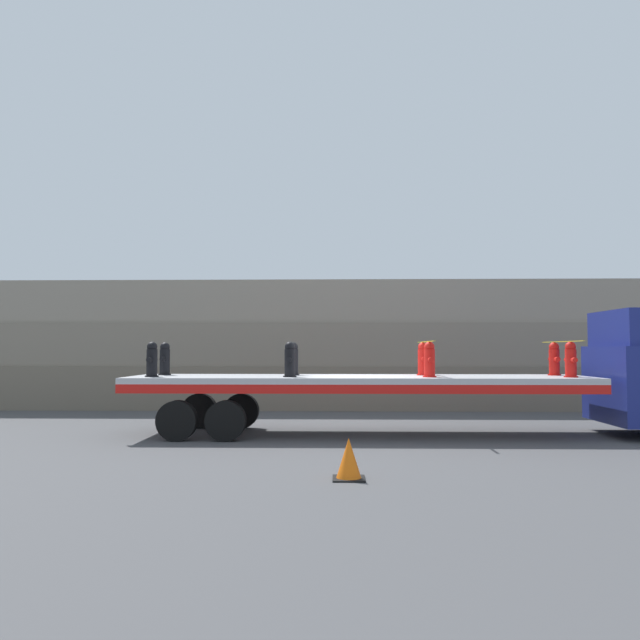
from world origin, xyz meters
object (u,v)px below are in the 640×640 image
object	(u,v)px
fire_hydrant_red_far_2	(423,359)
traffic_cone	(349,459)
fire_hydrant_red_near_3	(571,360)
flatbed_trailer	(330,387)
fire_hydrant_red_near_2	(429,360)
fire_hydrant_black_near_1	(290,360)
fire_hydrant_black_far_1	(293,359)
fire_hydrant_black_near_0	(152,360)
fire_hydrant_red_far_3	(554,359)
fire_hydrant_black_far_0	(165,359)

from	to	relation	value
fire_hydrant_red_far_2	traffic_cone	size ratio (longest dim) A/B	1.27
fire_hydrant_red_near_3	flatbed_trailer	bearing A→B (deg)	174.39
fire_hydrant_red_near_2	fire_hydrant_red_far_2	distance (m)	1.08
fire_hydrant_black_near_1	fire_hydrant_red_near_3	distance (m)	6.40
fire_hydrant_red_near_2	fire_hydrant_red_far_2	size ratio (longest dim) A/B	1.00
fire_hydrant_black_far_1	traffic_cone	bearing A→B (deg)	-77.35
fire_hydrant_black_far_1	fire_hydrant_red_far_2	distance (m)	3.20
fire_hydrant_black_near_0	fire_hydrant_black_near_1	xyz separation A→B (m)	(3.20, 0.00, 0.00)
flatbed_trailer	fire_hydrant_red_far_3	world-z (taller)	fire_hydrant_red_far_3
fire_hydrant_black_far_0	fire_hydrant_red_far_3	size ratio (longest dim) A/B	1.00
fire_hydrant_red_near_3	fire_hydrant_red_far_3	distance (m)	1.08
fire_hydrant_black_near_0	traffic_cone	size ratio (longest dim) A/B	1.27
fire_hydrant_black_far_0	traffic_cone	world-z (taller)	fire_hydrant_black_far_0
fire_hydrant_red_near_3	fire_hydrant_black_near_0	bearing A→B (deg)	180.00
fire_hydrant_red_near_3	fire_hydrant_red_near_2	bearing A→B (deg)	180.00
flatbed_trailer	fire_hydrant_black_near_0	bearing A→B (deg)	-172.55
flatbed_trailer	fire_hydrant_red_near_3	world-z (taller)	fire_hydrant_red_near_3
flatbed_trailer	traffic_cone	size ratio (longest dim) A/B	16.84
fire_hydrant_black_near_0	fire_hydrant_black_far_0	size ratio (longest dim) A/B	1.00
flatbed_trailer	fire_hydrant_black_near_1	bearing A→B (deg)	-149.57
fire_hydrant_black_near_1	fire_hydrant_red_near_3	world-z (taller)	same
fire_hydrant_black_near_0	fire_hydrant_red_near_3	world-z (taller)	same
fire_hydrant_red_near_2	fire_hydrant_red_far_3	size ratio (longest dim) A/B	1.00
flatbed_trailer	fire_hydrant_red_far_3	bearing A→B (deg)	5.61
fire_hydrant_black_far_0	fire_hydrant_red_near_2	world-z (taller)	same
fire_hydrant_red_far_2	fire_hydrant_red_far_3	xyz separation A→B (m)	(3.20, 0.00, 0.00)
fire_hydrant_red_near_3	fire_hydrant_black_near_1	bearing A→B (deg)	180.00
fire_hydrant_black_far_0	fire_hydrant_red_far_2	xyz separation A→B (m)	(6.40, 0.00, 0.00)
flatbed_trailer	fire_hydrant_black_far_0	size ratio (longest dim) A/B	13.30
traffic_cone	flatbed_trailer	bearing A→B (deg)	93.91
fire_hydrant_red_far_3	fire_hydrant_red_far_2	bearing A→B (deg)	180.00
fire_hydrant_black_far_1	fire_hydrant_black_far_0	bearing A→B (deg)	180.00
fire_hydrant_red_near_2	fire_hydrant_red_far_3	xyz separation A→B (m)	(3.20, 1.08, 0.00)
fire_hydrant_black_far_0	fire_hydrant_red_near_2	size ratio (longest dim) A/B	1.00
fire_hydrant_red_far_2	fire_hydrant_black_far_0	bearing A→B (deg)	180.00
fire_hydrant_black_near_0	fire_hydrant_red_near_2	size ratio (longest dim) A/B	1.00
fire_hydrant_red_near_2	traffic_cone	distance (m)	5.16
fire_hydrant_black_far_0	traffic_cone	bearing A→B (deg)	-51.60
traffic_cone	fire_hydrant_red_far_2	bearing A→B (deg)	71.04
fire_hydrant_red_near_3	traffic_cone	xyz separation A→B (m)	(-5.13, -4.56, -1.46)
fire_hydrant_black_near_1	fire_hydrant_red_near_2	bearing A→B (deg)	0.00
fire_hydrant_black_near_1	fire_hydrant_red_far_3	xyz separation A→B (m)	(6.40, 1.08, 0.00)
fire_hydrant_black_far_0	fire_hydrant_red_far_3	xyz separation A→B (m)	(9.60, 0.00, 0.00)
fire_hydrant_black_near_1	fire_hydrant_black_far_1	xyz separation A→B (m)	(0.00, 1.08, 0.00)
fire_hydrant_black_far_1	fire_hydrant_red_near_3	size ratio (longest dim) A/B	1.00
fire_hydrant_black_far_1	fire_hydrant_black_near_1	bearing A→B (deg)	-90.00
fire_hydrant_black_far_1	fire_hydrant_red_far_3	distance (m)	6.40
fire_hydrant_red_far_2	fire_hydrant_red_far_3	bearing A→B (deg)	0.00
flatbed_trailer	fire_hydrant_red_near_2	world-z (taller)	fire_hydrant_red_near_2
fire_hydrant_red_near_2	fire_hydrant_black_near_0	bearing A→B (deg)	180.00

